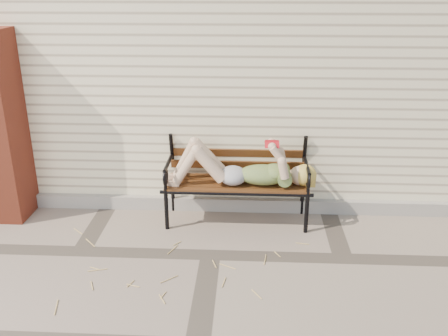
{
  "coord_description": "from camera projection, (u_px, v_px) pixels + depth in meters",
  "views": [
    {
      "loc": [
        0.34,
        -4.1,
        2.5
      ],
      "look_at": [
        0.09,
        0.66,
        0.63
      ],
      "focal_mm": 40.0,
      "sensor_mm": 36.0,
      "label": 1
    }
  ],
  "objects": [
    {
      "name": "ground",
      "position": [
        211.0,
        255.0,
        4.74
      ],
      "size": [
        80.0,
        80.0,
        0.0
      ],
      "primitive_type": "plane",
      "color": "gray",
      "rests_on": "ground"
    },
    {
      "name": "garden_bench",
      "position": [
        237.0,
        166.0,
        5.27
      ],
      "size": [
        1.63,
        0.65,
        1.06
      ],
      "color": "black",
      "rests_on": "ground"
    },
    {
      "name": "foundation_strip",
      "position": [
        217.0,
        204.0,
        5.61
      ],
      "size": [
        8.0,
        0.1,
        0.15
      ],
      "primitive_type": "cube",
      "color": "gray",
      "rests_on": "ground"
    },
    {
      "name": "straw_scatter",
      "position": [
        160.0,
        276.0,
        4.39
      ],
      "size": [
        2.88,
        1.38,
        0.01
      ],
      "color": "tan",
      "rests_on": "ground"
    },
    {
      "name": "house_wall",
      "position": [
        226.0,
        50.0,
        6.98
      ],
      "size": [
        8.0,
        4.0,
        3.0
      ],
      "primitive_type": "cube",
      "color": "#F2E6BD",
      "rests_on": "ground"
    },
    {
      "name": "reading_woman",
      "position": [
        238.0,
        168.0,
        5.14
      ],
      "size": [
        1.54,
        0.35,
        0.49
      ],
      "color": "#0A3948",
      "rests_on": "ground"
    }
  ]
}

